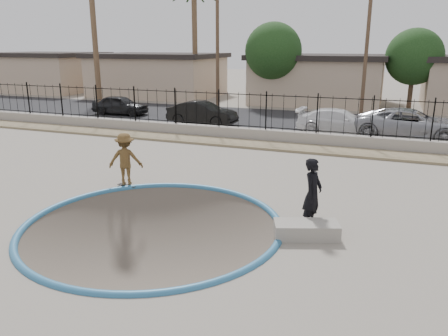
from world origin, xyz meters
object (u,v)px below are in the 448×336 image
concrete_ledge (306,230)px  car_c (339,122)px  skater (126,162)px  skateboard (127,185)px  videographer (313,194)px  car_a (120,105)px  car_b (202,113)px  car_d (411,124)px

concrete_ledge → car_c: size_ratio=0.35×
skater → concrete_ledge: skater is taller
concrete_ledge → car_c: 13.73m
skater → skateboard: bearing=-48.4°
videographer → car_a: bearing=59.9°
videographer → car_b: bearing=47.1°
concrete_ledge → car_b: size_ratio=0.38×
skater → skateboard: size_ratio=2.40×
skateboard → videographer: 6.65m
skateboard → concrete_ledge: (6.48, -1.90, 0.15)m
concrete_ledge → car_d: size_ratio=0.29×
videographer → car_a: size_ratio=0.49×
car_c → car_d: 3.53m
skater → car_b: bearing=-100.7°
skater → car_a: size_ratio=0.46×
car_b → car_c: 8.03m
car_a → car_b: 7.00m
skater → concrete_ledge: size_ratio=1.10×
skateboard → videographer: (6.48, -1.20, 0.89)m
skateboard → car_a: car_a is taller
concrete_ledge → car_c: car_c is taller
car_a → car_c: bearing=-99.8°
skateboard → car_a: bearing=130.8°
car_d → concrete_ledge: bearing=171.9°
car_a → car_c: 14.94m
skateboard → car_a: 16.23m
car_c → videographer: bearing=-173.5°
concrete_ledge → skater: bearing=163.7°
car_a → car_b: size_ratio=0.91×
skateboard → car_d: car_d is taller
skateboard → car_c: bearing=70.6°
skater → car_d: 15.00m
skater → car_c: size_ratio=0.39×
skateboard → car_a: (-9.13, 13.40, 0.64)m
concrete_ledge → car_b: 16.29m
car_a → car_c: size_ratio=0.84×
skater → concrete_ledge: bearing=141.9°
skater → car_d: skater is taller
car_b → car_d: size_ratio=0.77×
skater → skateboard: (-0.00, 0.00, -0.83)m
car_b → car_d: car_d is taller
videographer → car_d: size_ratio=0.35×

